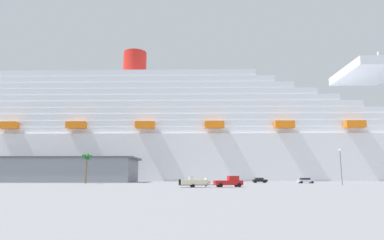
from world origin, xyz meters
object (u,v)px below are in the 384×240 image
Objects in this scene: pickup_truck at (229,182)px; palm_tree at (87,159)px; small_boat_on_trailer at (197,182)px; street_lamp at (341,162)px; parked_car_silver_sedan at (306,180)px; parked_car_white_van at (57,180)px; cruise_ship at (207,138)px; parked_car_black_coupe at (260,180)px.

palm_tree is (-39.64, 27.71, 5.87)m from pickup_truck.
street_lamp reaches higher than small_boat_on_trailer.
small_boat_on_trailer is at bearing -167.22° from pickup_truck.
parked_car_silver_sedan is (24.15, 32.66, -0.21)m from pickup_truck.
small_boat_on_trailer is 64.12m from parked_car_white_van.
cruise_ship is 41.18× the size of small_boat_on_trailer.
palm_tree is 68.33m from street_lamp.
small_boat_on_trailer is 44.64m from palm_tree.
pickup_truck reaches higher than parked_car_white_van.
parked_car_silver_sedan is at bearing -59.86° from cruise_ship.
small_boat_on_trailer is 45.75m from parked_car_silver_sedan.
parked_car_silver_sedan is 0.99× the size of parked_car_white_van.
parked_car_white_van is (-78.61, 8.29, 0.00)m from parked_car_silver_sedan.
pickup_truck is 1.28× the size of parked_car_black_coupe.
small_boat_on_trailer reaches higher than parked_car_silver_sedan.
parked_car_white_van is at bearing 138.62° from small_boat_on_trailer.
cruise_ship is at bearing 115.13° from street_lamp.
parked_car_silver_sedan is 13.81m from parked_car_black_coupe.
palm_tree is at bearing 168.38° from street_lamp.
pickup_truck is at bearing -106.85° from parked_car_black_coupe.
cruise_ship is 61.27m from parked_car_silver_sedan.
street_lamp is at bearing -11.62° from palm_tree.
palm_tree is at bearing -168.00° from parked_car_black_coupe.
pickup_truck is at bearing -152.93° from street_lamp.
parked_car_black_coupe is at bearing 12.00° from palm_tree.
palm_tree reaches higher than small_boat_on_trailer.
small_boat_on_trailer is 0.82× the size of palm_tree.
street_lamp reaches higher than pickup_truck.
pickup_truck is 1.23× the size of parked_car_silver_sedan.
parked_car_silver_sedan is at bearing 4.44° from palm_tree.
parked_car_white_van is (-14.83, 13.24, -6.09)m from palm_tree.
palm_tree reaches higher than street_lamp.
cruise_ship is at bearing 58.21° from palm_tree.
palm_tree is 20.79m from parked_car_white_van.
parked_car_silver_sedan is at bearing 99.51° from street_lamp.
street_lamp is 29.56m from parked_car_black_coupe.
small_boat_on_trailer reaches higher than parked_car_black_coupe.
parked_car_black_coupe is at bearing -69.24° from cruise_ship.
pickup_truck is 0.69× the size of street_lamp.
street_lamp is at bearing 24.58° from small_boat_on_trailer.
palm_tree is at bearing -121.79° from cruise_ship.
palm_tree is 1.01× the size of street_lamp.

